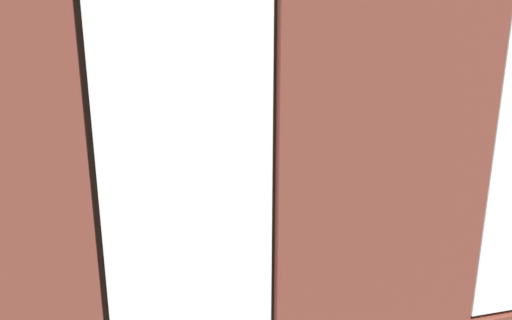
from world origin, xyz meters
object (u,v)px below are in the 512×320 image
at_px(papasan_chair, 194,165).
at_px(potted_plant_mid_room_small, 286,178).
at_px(potted_plant_foreground_right, 38,152).
at_px(remote_silver, 202,198).
at_px(potted_plant_corner_near_left, 380,120).
at_px(potted_plant_near_tv, 18,239).
at_px(couch_left, 489,219).
at_px(coffee_table, 218,204).
at_px(remote_black, 246,193).
at_px(cup_ceramic, 217,197).
at_px(potted_plant_between_couches, 457,285).
at_px(remote_gray, 228,203).
at_px(potted_plant_by_left_couch, 395,174).

height_order(papasan_chair, potted_plant_mid_room_small, papasan_chair).
bearing_deg(potted_plant_foreground_right, remote_silver, 142.66).
relative_size(potted_plant_corner_near_left, potted_plant_near_tv, 1.19).
xyz_separation_m(couch_left, coffee_table, (2.96, -1.18, 0.03)).
bearing_deg(potted_plant_corner_near_left, remote_black, 30.46).
xyz_separation_m(cup_ceramic, potted_plant_near_tv, (1.98, 1.35, 0.28)).
xyz_separation_m(cup_ceramic, potted_plant_between_couches, (-1.51, 2.56, 0.00)).
xyz_separation_m(remote_gray, potted_plant_between_couches, (-1.41, 2.44, 0.04)).
relative_size(coffee_table, remote_gray, 8.29).
height_order(remote_gray, potted_plant_corner_near_left, potted_plant_corner_near_left).
relative_size(papasan_chair, potted_plant_by_left_couch, 1.68).
xyz_separation_m(potted_plant_corner_near_left, potted_plant_mid_room_small, (2.01, 1.12, -0.50)).
height_order(coffee_table, remote_black, remote_black).
distance_m(potted_plant_near_tv, potted_plant_by_left_couch, 4.82).
distance_m(potted_plant_near_tv, potted_plant_mid_room_small, 3.66).
relative_size(potted_plant_near_tv, potted_plant_mid_room_small, 2.02).
bearing_deg(potted_plant_corner_near_left, couch_left, 87.30).
bearing_deg(potted_plant_foreground_right, potted_plant_corner_near_left, -179.52).
height_order(remote_black, potted_plant_corner_near_left, potted_plant_corner_near_left).
height_order(papasan_chair, potted_plant_corner_near_left, potted_plant_corner_near_left).
bearing_deg(coffee_table, papasan_chair, -86.38).
height_order(remote_black, potted_plant_near_tv, potted_plant_near_tv).
relative_size(remote_silver, potted_plant_foreground_right, 0.13).
relative_size(couch_left, potted_plant_by_left_couch, 2.90).
xyz_separation_m(potted_plant_between_couches, potted_plant_foreground_right, (3.78, -4.26, 0.27)).
relative_size(couch_left, remote_gray, 11.76).
xyz_separation_m(potted_plant_by_left_couch, potted_plant_between_couches, (1.05, 2.81, -0.01)).
bearing_deg(potted_plant_foreground_right, potted_plant_near_tv, 95.27).
bearing_deg(couch_left, remote_silver, -109.64).
xyz_separation_m(remote_silver, potted_plant_mid_room_small, (-1.26, -0.52, -0.01)).
relative_size(couch_left, potted_plant_between_couches, 1.98).
distance_m(potted_plant_near_tv, potted_plant_foreground_right, 3.06).
bearing_deg(coffee_table, remote_black, -159.72).
relative_size(remote_black, potted_plant_corner_near_left, 0.11).
bearing_deg(coffee_table, remote_gray, 130.72).
bearing_deg(remote_black, papasan_chair, 46.76).
xyz_separation_m(coffee_table, remote_black, (-0.39, -0.14, 0.06)).
xyz_separation_m(potted_plant_by_left_couch, potted_plant_mid_room_small, (1.47, -0.37, -0.06)).
bearing_deg(remote_silver, potted_plant_mid_room_small, 170.51).
bearing_deg(potted_plant_by_left_couch, coffee_table, 5.55).
xyz_separation_m(potted_plant_corner_near_left, potted_plant_foreground_right, (5.36, 0.04, -0.18)).
distance_m(couch_left, potted_plant_corner_near_left, 2.98).
height_order(coffee_table, potted_plant_foreground_right, potted_plant_foreground_right).
distance_m(coffee_table, potted_plant_mid_room_small, 1.25).
xyz_separation_m(potted_plant_near_tv, potted_plant_between_couches, (-3.50, 1.21, -0.27)).
bearing_deg(potted_plant_near_tv, potted_plant_foreground_right, -84.73).
xyz_separation_m(papasan_chair, potted_plant_mid_room_small, (-1.18, 0.82, -0.04)).
relative_size(remote_gray, potted_plant_near_tv, 0.13).
bearing_deg(cup_ceramic, potted_plant_foreground_right, -36.83).
height_order(coffee_table, papasan_chair, papasan_chair).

